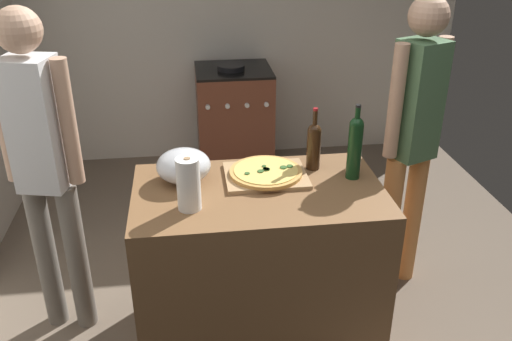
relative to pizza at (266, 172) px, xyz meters
name	(u,v)px	position (x,y,z in m)	size (l,w,h in m)	color
ground_plane	(250,243)	(0.01, 0.78, -0.94)	(4.02, 3.63, 0.02)	#6B5B4C
kitchen_wall_rear	(227,9)	(0.01, 2.35, 0.37)	(4.02, 0.10, 2.60)	beige
counter	(259,267)	(-0.05, -0.12, -0.48)	(1.19, 0.70, 0.90)	brown
cutting_board	(266,176)	(0.00, 0.00, -0.02)	(0.40, 0.32, 0.02)	tan
pizza	(266,172)	(0.00, 0.00, 0.00)	(0.36, 0.36, 0.03)	tan
mixing_bowl	(184,166)	(-0.40, 0.02, 0.05)	(0.26, 0.26, 0.16)	#B2B2B7
paper_towel_roll	(189,184)	(-0.38, -0.25, 0.09)	(0.10, 0.10, 0.25)	white
wine_bottle_amber	(314,144)	(0.25, 0.07, 0.10)	(0.07, 0.07, 0.32)	#331E0F
wine_bottle_green	(355,145)	(0.42, -0.05, 0.14)	(0.07, 0.07, 0.38)	#143819
stove	(234,120)	(0.02, 1.95, -0.47)	(0.61, 0.59, 0.94)	brown
person_in_stripes	(43,159)	(-1.07, 0.13, 0.08)	(0.38, 0.25, 1.73)	slate
person_in_red	(413,132)	(0.84, 0.25, 0.07)	(0.36, 0.27, 1.72)	#D88C4C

